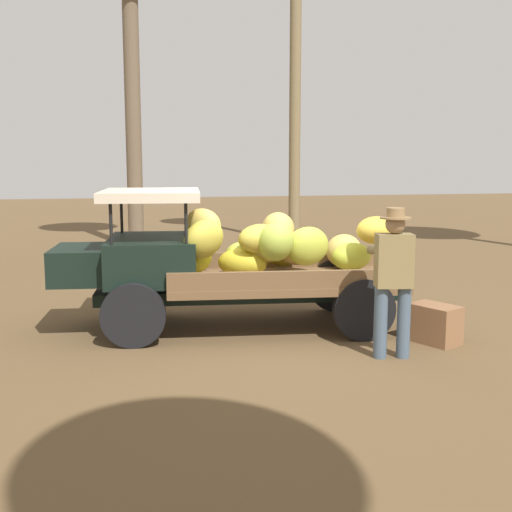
% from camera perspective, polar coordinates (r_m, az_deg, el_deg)
% --- Properties ---
extents(ground_plane, '(60.00, 60.00, 0.00)m').
position_cam_1_polar(ground_plane, '(8.48, 1.23, -6.64)').
color(ground_plane, brown).
extents(truck, '(4.56, 2.09, 1.83)m').
position_cam_1_polar(truck, '(8.51, -2.68, -0.30)').
color(truck, black).
rests_on(truck, ground).
extents(farmer, '(0.52, 0.49, 1.69)m').
position_cam_1_polar(farmer, '(7.33, 12.02, -1.52)').
color(farmer, '#485B6D').
rests_on(farmer, ground).
extents(wooden_crate, '(0.60, 0.69, 0.47)m').
position_cam_1_polar(wooden_crate, '(8.21, 15.44, -5.77)').
color(wooden_crate, brown).
rests_on(wooden_crate, ground).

